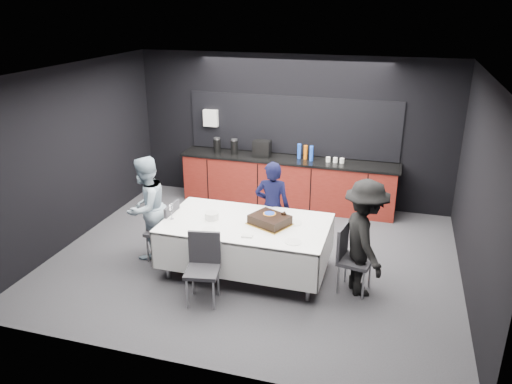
% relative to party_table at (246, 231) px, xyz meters
% --- Properties ---
extents(ground, '(6.00, 6.00, 0.00)m').
position_rel_party_table_xyz_m(ground, '(0.00, 0.40, -0.64)').
color(ground, '#3E3E42').
rests_on(ground, ground).
extents(room_shell, '(6.04, 5.04, 2.82)m').
position_rel_party_table_xyz_m(room_shell, '(0.00, 0.40, 1.22)').
color(room_shell, white).
rests_on(room_shell, ground).
extents(kitchenette, '(4.10, 0.64, 2.05)m').
position_rel_party_table_xyz_m(kitchenette, '(-0.02, 2.62, -0.10)').
color(kitchenette, '#5F140F').
rests_on(kitchenette, ground).
extents(party_table, '(2.32, 1.32, 0.78)m').
position_rel_party_table_xyz_m(party_table, '(0.00, 0.00, 0.00)').
color(party_table, '#99999E').
rests_on(party_table, ground).
extents(cake_assembly, '(0.67, 0.62, 0.17)m').
position_rel_party_table_xyz_m(cake_assembly, '(0.34, 0.03, 0.21)').
color(cake_assembly, gold).
rests_on(cake_assembly, party_table).
extents(plate_stack, '(0.20, 0.20, 0.10)m').
position_rel_party_table_xyz_m(plate_stack, '(-0.50, -0.03, 0.19)').
color(plate_stack, white).
rests_on(plate_stack, party_table).
extents(loose_plate_near, '(0.19, 0.19, 0.01)m').
position_rel_party_table_xyz_m(loose_plate_near, '(-0.41, -0.37, 0.14)').
color(loose_plate_near, white).
rests_on(loose_plate_near, party_table).
extents(loose_plate_right_a, '(0.22, 0.22, 0.01)m').
position_rel_party_table_xyz_m(loose_plate_right_a, '(0.66, 0.16, 0.14)').
color(loose_plate_right_a, white).
rests_on(loose_plate_right_a, party_table).
extents(loose_plate_right_b, '(0.22, 0.22, 0.01)m').
position_rel_party_table_xyz_m(loose_plate_right_b, '(0.77, -0.41, 0.14)').
color(loose_plate_right_b, white).
rests_on(loose_plate_right_b, party_table).
extents(loose_plate_far, '(0.19, 0.19, 0.01)m').
position_rel_party_table_xyz_m(loose_plate_far, '(0.14, 0.30, 0.14)').
color(loose_plate_far, white).
rests_on(loose_plate_far, party_table).
extents(fork_pile, '(0.15, 0.10, 0.02)m').
position_rel_party_table_xyz_m(fork_pile, '(0.15, -0.43, 0.15)').
color(fork_pile, white).
rests_on(fork_pile, party_table).
extents(champagne_flute, '(0.06, 0.06, 0.22)m').
position_rel_party_table_xyz_m(champagne_flute, '(-1.05, -0.19, 0.30)').
color(champagne_flute, white).
rests_on(champagne_flute, party_table).
extents(chair_left, '(0.43, 0.43, 0.92)m').
position_rel_party_table_xyz_m(chair_left, '(-1.24, -0.00, -0.11)').
color(chair_left, '#2E2D32').
rests_on(chair_left, ground).
extents(chair_right, '(0.49, 0.49, 0.92)m').
position_rel_party_table_xyz_m(chair_right, '(1.47, -0.07, -0.11)').
color(chair_right, '#2E2D32').
rests_on(chair_right, ground).
extents(chair_near, '(0.49, 0.49, 0.92)m').
position_rel_party_table_xyz_m(chair_near, '(-0.32, -0.84, -0.11)').
color(chair_near, '#2E2D32').
rests_on(chair_near, ground).
extents(person_center, '(0.57, 0.41, 1.47)m').
position_rel_party_table_xyz_m(person_center, '(0.19, 0.72, 0.09)').
color(person_center, black).
rests_on(person_center, ground).
extents(person_left, '(0.72, 0.86, 1.58)m').
position_rel_party_table_xyz_m(person_left, '(-1.59, 0.06, 0.15)').
color(person_left, '#A2BBCC').
rests_on(person_left, ground).
extents(person_right, '(0.95, 1.18, 1.59)m').
position_rel_party_table_xyz_m(person_right, '(1.64, -0.08, 0.16)').
color(person_right, black).
rests_on(person_right, ground).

